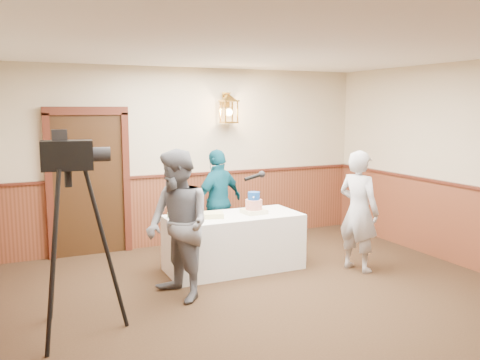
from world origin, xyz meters
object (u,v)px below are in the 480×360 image
(tiered_cake, at_px, (254,205))
(sheet_cake_green, at_px, (179,216))
(display_table, at_px, (234,242))
(interviewer, at_px, (178,225))
(tv_camera_rig, at_px, (72,249))
(assistant_p, at_px, (219,201))
(sheet_cake_yellow, at_px, (211,215))
(baker, at_px, (358,211))

(tiered_cake, xyz_separation_m, sheet_cake_green, (-1.01, 0.15, -0.08))
(display_table, bearing_deg, interviewer, -144.39)
(sheet_cake_green, bearing_deg, interviewer, -108.87)
(sheet_cake_green, distance_m, tv_camera_rig, 1.96)
(assistant_p, bearing_deg, sheet_cake_yellow, 37.36)
(baker, xyz_separation_m, assistant_p, (-1.37, 1.58, -0.03))
(assistant_p, bearing_deg, sheet_cake_green, 15.99)
(sheet_cake_yellow, bearing_deg, interviewer, -133.70)
(tiered_cake, relative_size, tv_camera_rig, 0.17)
(display_table, xyz_separation_m, sheet_cake_yellow, (-0.33, -0.02, 0.41))
(sheet_cake_yellow, height_order, baker, baker)
(tv_camera_rig, bearing_deg, tiered_cake, 30.70)
(tiered_cake, height_order, interviewer, interviewer)
(tiered_cake, distance_m, sheet_cake_yellow, 0.63)
(display_table, bearing_deg, tiered_cake, -4.51)
(sheet_cake_yellow, xyz_separation_m, sheet_cake_green, (-0.39, 0.14, -0.00))
(sheet_cake_green, xyz_separation_m, assistant_p, (0.85, 0.72, 0.00))
(tiered_cake, relative_size, assistant_p, 0.20)
(assistant_p, xyz_separation_m, tv_camera_rig, (-2.34, -2.00, 0.06))
(display_table, xyz_separation_m, tiered_cake, (0.29, -0.02, 0.49))
(display_table, bearing_deg, tv_camera_rig, -152.38)
(display_table, height_order, tv_camera_rig, tv_camera_rig)
(display_table, distance_m, baker, 1.72)
(display_table, xyz_separation_m, tv_camera_rig, (-2.21, -1.15, 0.47))
(interviewer, bearing_deg, tv_camera_rig, -84.10)
(tiered_cake, bearing_deg, tv_camera_rig, -155.60)
(tiered_cake, distance_m, assistant_p, 0.89)
(sheet_cake_yellow, xyz_separation_m, tv_camera_rig, (-1.87, -1.14, 0.06))
(sheet_cake_yellow, distance_m, baker, 1.96)
(display_table, distance_m, sheet_cake_yellow, 0.53)
(interviewer, bearing_deg, baker, 76.02)
(tiered_cake, height_order, sheet_cake_green, tiered_cake)
(sheet_cake_green, bearing_deg, baker, -21.03)
(tiered_cake, bearing_deg, display_table, 175.49)
(sheet_cake_yellow, height_order, tv_camera_rig, tv_camera_rig)
(tiered_cake, relative_size, sheet_cake_yellow, 0.97)
(display_table, height_order, sheet_cake_green, sheet_cake_green)
(tiered_cake, xyz_separation_m, interviewer, (-1.30, -0.70, -0.00))
(interviewer, bearing_deg, tiered_cake, 104.46)
(sheet_cake_green, relative_size, assistant_p, 0.17)
(sheet_cake_yellow, bearing_deg, assistant_p, 61.74)
(tiered_cake, height_order, sheet_cake_yellow, tiered_cake)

